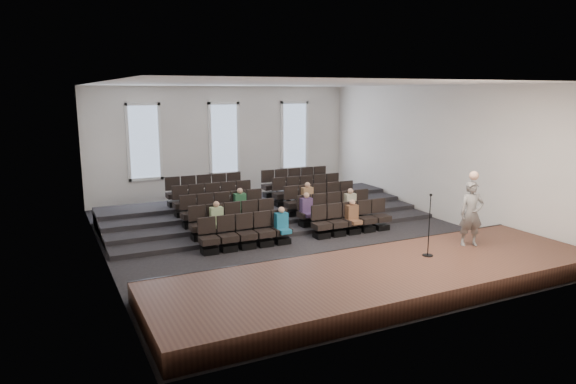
# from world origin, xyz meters

# --- Properties ---
(ground) EXTENTS (14.00, 14.00, 0.00)m
(ground) POSITION_xyz_m (0.00, 0.00, 0.00)
(ground) COLOR black
(ground) RESTS_ON ground
(ceiling) EXTENTS (12.00, 14.00, 0.02)m
(ceiling) POSITION_xyz_m (0.00, 0.00, 5.01)
(ceiling) COLOR white
(ceiling) RESTS_ON ground
(wall_back) EXTENTS (12.00, 0.04, 5.00)m
(wall_back) POSITION_xyz_m (0.00, 7.02, 2.50)
(wall_back) COLOR silver
(wall_back) RESTS_ON ground
(wall_front) EXTENTS (12.00, 0.04, 5.00)m
(wall_front) POSITION_xyz_m (0.00, -7.02, 2.50)
(wall_front) COLOR silver
(wall_front) RESTS_ON ground
(wall_left) EXTENTS (0.04, 14.00, 5.00)m
(wall_left) POSITION_xyz_m (-6.02, 0.00, 2.50)
(wall_left) COLOR silver
(wall_left) RESTS_ON ground
(wall_right) EXTENTS (0.04, 14.00, 5.00)m
(wall_right) POSITION_xyz_m (6.02, 0.00, 2.50)
(wall_right) COLOR silver
(wall_right) RESTS_ON ground
(stage) EXTENTS (11.80, 3.60, 0.50)m
(stage) POSITION_xyz_m (0.00, -5.10, 0.25)
(stage) COLOR #4C2D20
(stage) RESTS_ON ground
(stage_lip) EXTENTS (11.80, 0.06, 0.52)m
(stage_lip) POSITION_xyz_m (0.00, -3.33, 0.25)
(stage_lip) COLOR black
(stage_lip) RESTS_ON ground
(risers) EXTENTS (11.80, 4.80, 0.60)m
(risers) POSITION_xyz_m (0.00, 3.17, 0.20)
(risers) COLOR black
(risers) RESTS_ON ground
(seating_rows) EXTENTS (6.80, 4.70, 1.67)m
(seating_rows) POSITION_xyz_m (-0.00, 1.54, 0.68)
(seating_rows) COLOR black
(seating_rows) RESTS_ON ground
(windows) EXTENTS (8.44, 0.10, 3.24)m
(windows) POSITION_xyz_m (0.00, 6.95, 2.70)
(windows) COLOR white
(windows) RESTS_ON wall_back
(audience) EXTENTS (5.45, 2.64, 1.10)m
(audience) POSITION_xyz_m (0.28, 0.45, 0.83)
(audience) COLOR #1B698A
(audience) RESTS_ON seating_rows
(speaker) EXTENTS (0.79, 0.66, 1.83)m
(speaker) POSITION_xyz_m (3.25, -4.58, 1.42)
(speaker) COLOR #64625F
(speaker) RESTS_ON stage
(mic_stand) EXTENTS (0.28, 0.28, 1.68)m
(mic_stand) POSITION_xyz_m (1.56, -4.79, 1.00)
(mic_stand) COLOR black
(mic_stand) RESTS_ON stage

